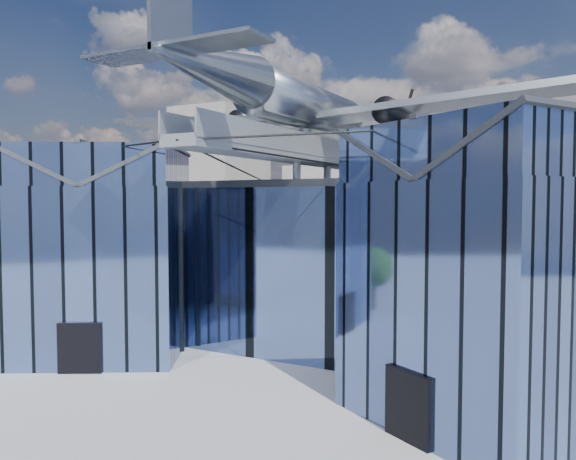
% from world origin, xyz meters
% --- Properties ---
extents(ground_plane, '(120.00, 120.00, 0.00)m').
position_xyz_m(ground_plane, '(0.00, 0.00, 0.00)').
color(ground_plane, gray).
extents(museum, '(32.88, 24.50, 17.60)m').
position_xyz_m(museum, '(0.00, 5.82, 5.54)').
color(museum, '#4C639C').
rests_on(museum, ground).
extents(bg_towers, '(77.00, 24.50, 26.00)m').
position_xyz_m(bg_towers, '(1.45, 50.49, 10.01)').
color(bg_towers, slate).
rests_on(bg_towers, ground).
extents(tree_side_w, '(3.52, 3.52, 4.57)m').
position_xyz_m(tree_side_w, '(-28.75, 11.72, 3.09)').
color(tree_side_w, '#311E13').
rests_on(tree_side_w, ground).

